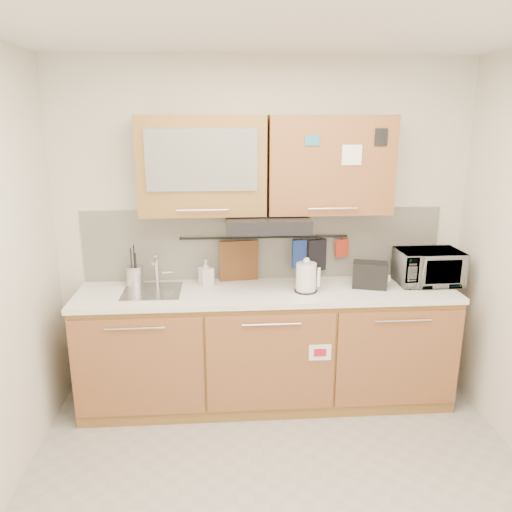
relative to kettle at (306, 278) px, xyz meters
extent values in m
plane|color=white|center=(-0.28, -1.13, 1.58)|extent=(3.20, 3.20, 0.00)
plane|color=silver|center=(-0.28, 0.37, 0.28)|extent=(3.20, 0.00, 3.20)
cube|color=olive|center=(-0.28, 0.07, -0.58)|extent=(2.80, 0.60, 0.88)
cube|color=black|center=(-0.28, 0.07, -0.97)|extent=(2.80, 0.54, 0.10)
cube|color=#9E6138|center=(-1.22, -0.24, -0.55)|extent=(0.91, 0.02, 0.74)
cylinder|color=silver|center=(-1.22, -0.27, -0.24)|extent=(0.41, 0.01, 0.01)
cube|color=#9E6138|center=(-0.28, -0.24, -0.55)|extent=(0.91, 0.02, 0.74)
cylinder|color=silver|center=(-0.28, -0.27, -0.24)|extent=(0.41, 0.01, 0.01)
cube|color=#9E6138|center=(0.65, -0.24, -0.55)|extent=(0.91, 0.02, 0.74)
cylinder|color=silver|center=(0.65, -0.27, -0.24)|extent=(0.41, 0.01, 0.01)
cube|color=white|center=(-0.28, 0.06, -0.12)|extent=(2.82, 0.62, 0.04)
cube|color=silver|center=(-0.28, 0.36, 0.18)|extent=(2.80, 0.02, 0.56)
cube|color=olive|center=(-0.74, 0.19, 0.81)|extent=(0.90, 0.35, 0.70)
cube|color=silver|center=(-0.74, 0.01, 0.86)|extent=(0.76, 0.02, 0.42)
cube|color=#9E6138|center=(0.18, 0.19, 0.81)|extent=(0.90, 0.35, 0.70)
cube|color=white|center=(0.30, 0.01, 0.89)|extent=(0.14, 0.00, 0.14)
cube|color=black|center=(-0.28, 0.12, 0.40)|extent=(0.60, 0.46, 0.10)
cube|color=silver|center=(-1.13, 0.07, -0.11)|extent=(0.42, 0.40, 0.03)
cylinder|color=silver|center=(-1.11, 0.23, 0.02)|extent=(0.03, 0.03, 0.24)
cylinder|color=silver|center=(-1.11, 0.15, 0.12)|extent=(0.02, 0.18, 0.02)
cylinder|color=black|center=(-0.28, 0.32, 0.24)|extent=(1.30, 0.02, 0.02)
cylinder|color=#B6B6BB|center=(-1.28, 0.21, -0.02)|extent=(0.13, 0.13, 0.16)
cylinder|color=black|center=(-1.30, 0.22, 0.05)|extent=(0.01, 0.01, 0.30)
cylinder|color=black|center=(-1.26, 0.20, 0.03)|extent=(0.01, 0.01, 0.27)
cylinder|color=black|center=(-1.28, 0.23, 0.06)|extent=(0.01, 0.01, 0.32)
cylinder|color=black|center=(-1.29, 0.19, 0.01)|extent=(0.01, 0.01, 0.24)
cylinder|color=silver|center=(0.00, 0.00, 0.00)|extent=(0.18, 0.18, 0.22)
sphere|color=silver|center=(0.00, 0.00, 0.13)|extent=(0.05, 0.05, 0.05)
cube|color=silver|center=(0.09, -0.03, 0.01)|extent=(0.03, 0.03, 0.14)
cylinder|color=black|center=(0.00, 0.00, -0.10)|extent=(0.17, 0.17, 0.01)
cube|color=black|center=(0.50, 0.07, -0.01)|extent=(0.29, 0.22, 0.19)
cube|color=black|center=(0.45, 0.08, 0.08)|extent=(0.10, 0.13, 0.01)
cube|color=black|center=(0.54, 0.05, 0.08)|extent=(0.10, 0.13, 0.01)
imported|color=#999999|center=(0.97, 0.12, 0.03)|extent=(0.48, 0.33, 0.26)
imported|color=#999999|center=(-0.74, 0.21, 0.00)|extent=(0.12, 0.13, 0.20)
cube|color=brown|center=(-0.48, 0.30, 0.03)|extent=(0.31, 0.06, 0.38)
cube|color=#213D99|center=(0.01, 0.30, 0.10)|extent=(0.14, 0.04, 0.23)
cube|color=black|center=(0.13, 0.30, 0.09)|extent=(0.17, 0.10, 0.25)
cube|color=#B12D17|center=(0.33, 0.30, 0.15)|extent=(0.11, 0.06, 0.14)
camera|label=1|loc=(-0.62, -3.45, 1.13)|focal=35.00mm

